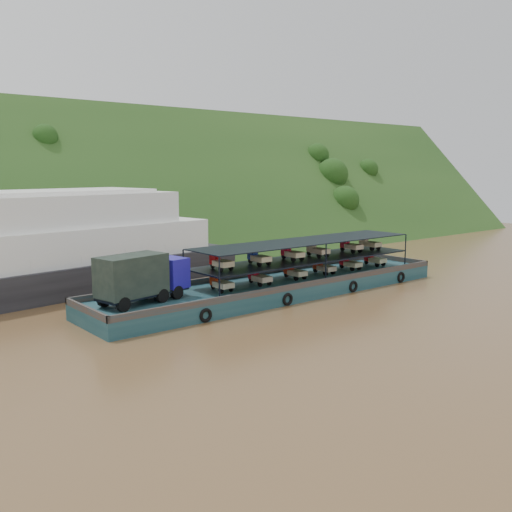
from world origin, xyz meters
TOP-DOWN VIEW (x-y plane):
  - ground at (0.00, 0.00)m, footprint 160.00×160.00m
  - hillside at (0.00, 36.00)m, footprint 140.00×39.60m
  - cargo_barge at (-3.14, 0.46)m, footprint 35.00×7.18m
  - passenger_ferry at (-20.37, 14.74)m, footprint 45.89×16.92m

SIDE VIEW (x-z plane):
  - ground at x=0.00m, z-range 0.00..0.00m
  - hillside at x=0.00m, z-range -19.80..19.80m
  - cargo_barge at x=-3.14m, z-range -1.22..3.63m
  - passenger_ferry at x=-20.37m, z-range -0.61..8.47m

